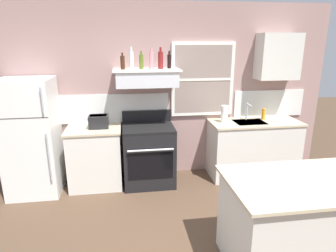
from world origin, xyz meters
name	(u,v)px	position (x,y,z in m)	size (l,w,h in m)	color
back_wall	(164,92)	(0.03, 2.23, 1.35)	(5.40, 0.11, 2.70)	gray
refrigerator	(32,137)	(-1.90, 1.84, 0.83)	(0.70, 0.72, 1.65)	white
counter_left_of_stove	(96,157)	(-1.05, 1.90, 0.46)	(0.79, 0.63, 0.91)	silver
toaster	(99,121)	(-0.97, 1.90, 1.01)	(0.30, 0.20, 0.19)	black
stove_range	(149,154)	(-0.25, 1.86, 0.46)	(0.76, 0.69, 1.09)	black
range_hood_shelf	(147,77)	(-0.25, 1.96, 1.62)	(0.96, 0.52, 0.24)	silver
bottle_brown_stout	(123,62)	(-0.59, 1.93, 1.84)	(0.06, 0.06, 0.23)	#381E0F
bottle_clear_tall	(131,60)	(-0.46, 1.98, 1.88)	(0.06, 0.06, 0.31)	silver
bottle_olive_oil_square	(141,61)	(-0.32, 1.96, 1.85)	(0.06, 0.06, 0.25)	#4C601E
bottle_rose_pink	(151,60)	(-0.17, 1.98, 1.87)	(0.07, 0.07, 0.30)	#C67F84
bottle_red_label_wine	(161,60)	(-0.05, 1.95, 1.87)	(0.07, 0.07, 0.30)	maroon
bottle_balsamic_dark	(169,61)	(0.09, 2.00, 1.85)	(0.06, 0.06, 0.25)	black
counter_right_with_sink	(253,148)	(1.45, 1.90, 0.46)	(1.43, 0.63, 0.91)	silver
sink_faucet	(247,109)	(1.35, 2.00, 1.08)	(0.03, 0.17, 0.28)	silver
paper_towel_roll	(224,114)	(0.94, 1.90, 1.04)	(0.11, 0.11, 0.27)	white
dish_soap_bottle	(263,114)	(1.63, 2.00, 1.00)	(0.06, 0.06, 0.18)	orange
kitchen_island	(298,223)	(1.01, -0.09, 0.46)	(1.40, 0.90, 0.91)	silver
upper_cabinet_right	(278,57)	(1.80, 2.04, 1.90)	(0.64, 0.32, 0.70)	silver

